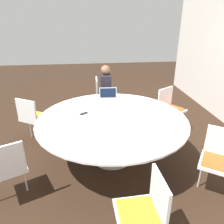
{
  "coord_description": "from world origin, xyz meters",
  "views": [
    {
      "loc": [
        3.0,
        -0.36,
        2.19
      ],
      "look_at": [
        0.0,
        0.0,
        0.85
      ],
      "focal_mm": 35.0,
      "sensor_mm": 36.0,
      "label": 1
    }
  ],
  "objects_px": {
    "chair_3": "(145,209)",
    "cell_phone": "(84,114)",
    "chair_5": "(170,106)",
    "chair_0": "(102,93)",
    "laptop": "(108,97)",
    "chair_2": "(6,166)",
    "chair_1": "(33,116)",
    "chair_4": "(220,156)",
    "person_0": "(106,88)"
  },
  "relations": [
    {
      "from": "chair_3",
      "to": "cell_phone",
      "type": "xyz_separation_m",
      "value": [
        -1.75,
        -0.56,
        0.23
      ]
    },
    {
      "from": "chair_5",
      "to": "chair_3",
      "type": "bearing_deg",
      "value": 32.53
    },
    {
      "from": "chair_0",
      "to": "laptop",
      "type": "distance_m",
      "value": 1.08
    },
    {
      "from": "chair_0",
      "to": "chair_3",
      "type": "distance_m",
      "value": 3.39
    },
    {
      "from": "laptop",
      "to": "chair_2",
      "type": "bearing_deg",
      "value": -130.73
    },
    {
      "from": "chair_0",
      "to": "chair_2",
      "type": "bearing_deg",
      "value": -26.12
    },
    {
      "from": "chair_0",
      "to": "chair_3",
      "type": "xyz_separation_m",
      "value": [
        3.39,
        0.14,
        0.0
      ]
    },
    {
      "from": "chair_2",
      "to": "laptop",
      "type": "relative_size",
      "value": 2.64
    },
    {
      "from": "chair_1",
      "to": "chair_0",
      "type": "bearing_deg",
      "value": 70.32
    },
    {
      "from": "chair_1",
      "to": "chair_4",
      "type": "relative_size",
      "value": 1.0
    },
    {
      "from": "chair_0",
      "to": "chair_5",
      "type": "distance_m",
      "value": 1.6
    },
    {
      "from": "chair_0",
      "to": "cell_phone",
      "type": "relative_size",
      "value": 5.69
    },
    {
      "from": "chair_4",
      "to": "chair_0",
      "type": "bearing_deg",
      "value": -28.59
    },
    {
      "from": "chair_0",
      "to": "cell_phone",
      "type": "height_order",
      "value": "chair_0"
    },
    {
      "from": "chair_1",
      "to": "chair_2",
      "type": "height_order",
      "value": "same"
    },
    {
      "from": "chair_5",
      "to": "cell_phone",
      "type": "height_order",
      "value": "chair_5"
    },
    {
      "from": "chair_3",
      "to": "person_0",
      "type": "distance_m",
      "value": 3.15
    },
    {
      "from": "chair_4",
      "to": "laptop",
      "type": "distance_m",
      "value": 2.09
    },
    {
      "from": "chair_1",
      "to": "chair_4",
      "type": "bearing_deg",
      "value": 0.21
    },
    {
      "from": "person_0",
      "to": "laptop",
      "type": "relative_size",
      "value": 3.69
    },
    {
      "from": "chair_4",
      "to": "person_0",
      "type": "height_order",
      "value": "person_0"
    },
    {
      "from": "person_0",
      "to": "cell_phone",
      "type": "height_order",
      "value": "person_0"
    },
    {
      "from": "cell_phone",
      "to": "chair_1",
      "type": "bearing_deg",
      "value": -119.58
    },
    {
      "from": "chair_4",
      "to": "person_0",
      "type": "bearing_deg",
      "value": -27.8
    },
    {
      "from": "chair_4",
      "to": "person_0",
      "type": "distance_m",
      "value": 2.74
    },
    {
      "from": "chair_4",
      "to": "chair_5",
      "type": "xyz_separation_m",
      "value": [
        -1.72,
        -0.03,
        0.0
      ]
    },
    {
      "from": "laptop",
      "to": "chair_4",
      "type": "bearing_deg",
      "value": -50.42
    },
    {
      "from": "chair_0",
      "to": "person_0",
      "type": "height_order",
      "value": "person_0"
    },
    {
      "from": "laptop",
      "to": "chair_3",
      "type": "bearing_deg",
      "value": -85.59
    },
    {
      "from": "chair_3",
      "to": "chair_4",
      "type": "relative_size",
      "value": 1.0
    },
    {
      "from": "chair_2",
      "to": "person_0",
      "type": "bearing_deg",
      "value": 33.08
    },
    {
      "from": "person_0",
      "to": "chair_4",
      "type": "bearing_deg",
      "value": 28.53
    },
    {
      "from": "chair_0",
      "to": "laptop",
      "type": "xyz_separation_m",
      "value": [
        1.05,
        0.03,
        0.28
      ]
    },
    {
      "from": "chair_0",
      "to": "chair_3",
      "type": "bearing_deg",
      "value": 4.19
    },
    {
      "from": "chair_4",
      "to": "laptop",
      "type": "height_order",
      "value": "laptop"
    },
    {
      "from": "chair_3",
      "to": "person_0",
      "type": "xyz_separation_m",
      "value": [
        -3.14,
        -0.06,
        0.19
      ]
    },
    {
      "from": "chair_0",
      "to": "laptop",
      "type": "relative_size",
      "value": 2.64
    },
    {
      "from": "chair_3",
      "to": "chair_4",
      "type": "height_order",
      "value": "same"
    },
    {
      "from": "chair_0",
      "to": "chair_4",
      "type": "relative_size",
      "value": 1.0
    },
    {
      "from": "chair_2",
      "to": "chair_0",
      "type": "bearing_deg",
      "value": 36.87
    },
    {
      "from": "chair_0",
      "to": "chair_2",
      "type": "relative_size",
      "value": 1.0
    },
    {
      "from": "chair_5",
      "to": "cell_phone",
      "type": "xyz_separation_m",
      "value": [
        0.67,
        -1.7,
        0.23
      ]
    },
    {
      "from": "chair_2",
      "to": "cell_phone",
      "type": "distance_m",
      "value": 1.34
    },
    {
      "from": "chair_0",
      "to": "chair_5",
      "type": "bearing_deg",
      "value": 54.83
    },
    {
      "from": "chair_2",
      "to": "laptop",
      "type": "distance_m",
      "value": 2.08
    },
    {
      "from": "person_0",
      "to": "chair_2",
      "type": "bearing_deg",
      "value": -29.9
    },
    {
      "from": "chair_0",
      "to": "person_0",
      "type": "distance_m",
      "value": 0.32
    },
    {
      "from": "chair_1",
      "to": "laptop",
      "type": "distance_m",
      "value": 1.41
    },
    {
      "from": "chair_3",
      "to": "person_0",
      "type": "relative_size",
      "value": 0.72
    },
    {
      "from": "chair_2",
      "to": "person_0",
      "type": "distance_m",
      "value": 2.74
    }
  ]
}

